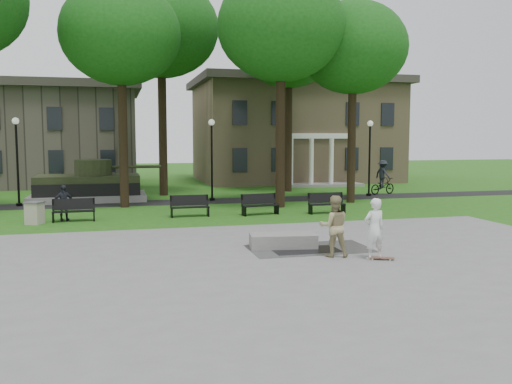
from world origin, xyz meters
TOP-DOWN VIEW (x-y plane):
  - ground at (0.00, 0.00)m, footprint 120.00×120.00m
  - plaza at (0.00, -5.00)m, footprint 22.00×16.00m
  - footpath at (0.00, 12.00)m, footprint 44.00×2.60m
  - building_right at (10.00, 26.00)m, footprint 17.00×12.00m
  - building_left at (-11.00, 26.50)m, footprint 15.00×10.00m
  - tree_1 at (-4.50, 10.50)m, footprint 6.20×6.20m
  - tree_2 at (3.50, 8.50)m, footprint 6.60×6.60m
  - tree_3 at (8.00, 9.50)m, footprint 6.00×6.00m
  - tree_4 at (-2.00, 16.00)m, footprint 7.20×7.20m
  - tree_5 at (6.50, 16.50)m, footprint 6.40×6.40m
  - lamp_left at (-10.00, 12.30)m, footprint 0.36×0.36m
  - lamp_mid at (0.50, 12.30)m, footprint 0.36×0.36m
  - lamp_right at (10.50, 12.30)m, footprint 0.36×0.36m
  - tank_monument at (-6.46, 14.00)m, footprint 7.45×3.40m
  - puddle at (1.07, -2.43)m, footprint 2.20×1.20m
  - concrete_block at (0.49, -1.75)m, footprint 2.32×1.31m
  - skateboard at (2.79, -4.29)m, footprint 0.80×0.49m
  - skateboarder at (2.62, -4.14)m, footprint 0.72×0.51m
  - friend_watching at (1.58, -3.51)m, footprint 1.04×0.89m
  - pedestrian_walker at (-7.18, 6.32)m, footprint 1.01×0.66m
  - cyclist at (11.80, 13.00)m, footprint 2.15×1.33m
  - park_bench_0 at (-6.73, 6.03)m, footprint 1.82×0.59m
  - park_bench_1 at (-1.61, 6.20)m, footprint 1.80×0.53m
  - park_bench_2 at (1.73, 5.98)m, footprint 1.85×0.81m
  - park_bench_3 at (4.98, 5.65)m, footprint 1.80×0.53m
  - trash_bin at (-8.29, 5.63)m, footprint 0.87×0.87m

SIDE VIEW (x-z plane):
  - ground at x=0.00m, z-range 0.00..0.00m
  - footpath at x=0.00m, z-range 0.00..0.01m
  - plaza at x=0.00m, z-range 0.00..0.02m
  - puddle at x=1.07m, z-range 0.02..0.02m
  - skateboard at x=2.79m, z-range 0.02..0.09m
  - concrete_block at x=0.49m, z-range 0.02..0.47m
  - trash_bin at x=-8.29m, z-range 0.01..0.97m
  - park_bench_0 at x=-6.73m, z-range 0.02..1.02m
  - park_bench_1 at x=-1.61m, z-range 0.02..1.02m
  - park_bench_2 at x=1.73m, z-range 0.02..1.02m
  - park_bench_3 at x=4.98m, z-range 0.02..1.02m
  - pedestrian_walker at x=-7.18m, z-range 0.00..1.60m
  - tank_monument at x=-6.46m, z-range -0.34..2.06m
  - cyclist at x=11.80m, z-range -0.20..2.02m
  - skateboarder at x=2.62m, z-range 0.02..1.87m
  - friend_watching at x=1.58m, z-range 0.02..1.91m
  - lamp_left at x=-10.00m, z-range 0.43..5.16m
  - lamp_mid at x=0.50m, z-range 0.43..5.16m
  - lamp_right at x=10.50m, z-range 0.43..5.16m
  - building_left at x=-11.00m, z-range 0.00..7.20m
  - building_right at x=10.00m, z-range 0.04..8.64m
  - tree_3 at x=8.00m, z-range 3.00..14.19m
  - tree_1 at x=-4.50m, z-range 3.14..14.77m
  - tree_2 at x=3.50m, z-range 3.23..15.40m
  - tree_5 at x=6.50m, z-range 3.45..15.89m
  - tree_4 at x=-2.00m, z-range 3.64..17.14m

